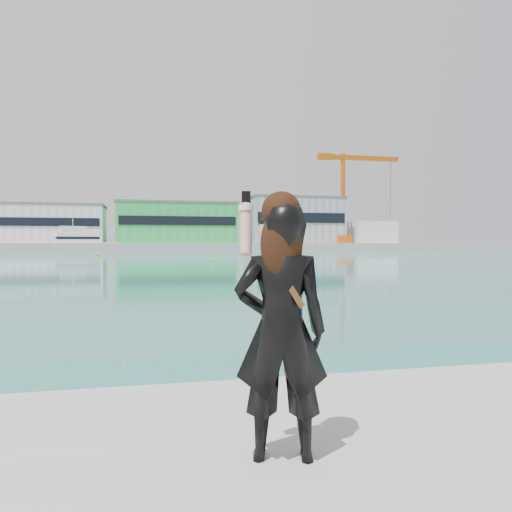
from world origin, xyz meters
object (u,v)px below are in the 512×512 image
(buoy_near, at_px, (213,256))
(motor_yacht, at_px, (79,243))
(dock_crane, at_px, (347,195))
(woman, at_px, (281,323))
(buoy_far, at_px, (97,256))

(buoy_near, bearing_deg, motor_yacht, 121.32)
(dock_crane, relative_size, motor_yacht, 1.42)
(motor_yacht, bearing_deg, buoy_near, -73.22)
(dock_crane, bearing_deg, motor_yacht, -173.46)
(dock_crane, distance_m, buoy_near, 66.41)
(dock_crane, xyz_separation_m, buoy_near, (-43.13, -48.20, -15.07))
(dock_crane, distance_m, woman, 134.49)
(dock_crane, xyz_separation_m, woman, (-53.06, -122.85, -13.41))
(motor_yacht, relative_size, buoy_near, 33.72)
(buoy_far, relative_size, woman, 0.29)
(dock_crane, height_order, woman, dock_crane)
(dock_crane, height_order, buoy_far, dock_crane)
(buoy_far, bearing_deg, dock_crane, 34.42)
(buoy_near, relative_size, buoy_far, 1.00)
(buoy_near, distance_m, woman, 75.33)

